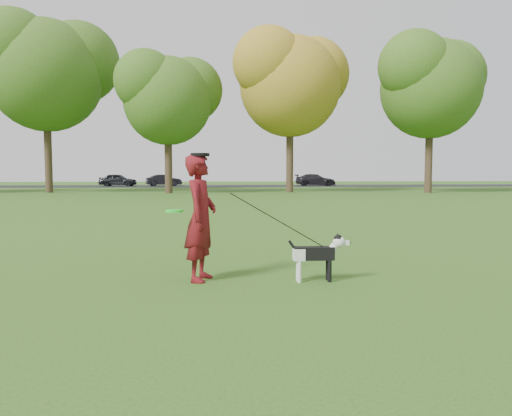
{
  "coord_description": "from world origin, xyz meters",
  "views": [
    {
      "loc": [
        -0.78,
        -6.97,
        1.45
      ],
      "look_at": [
        -0.28,
        -0.29,
        0.95
      ],
      "focal_mm": 35.0,
      "sensor_mm": 36.0,
      "label": 1
    }
  ],
  "objects": [
    {
      "name": "ground",
      "position": [
        0.0,
        0.0,
        0.0
      ],
      "size": [
        120.0,
        120.0,
        0.0
      ],
      "primitive_type": "plane",
      "color": "#285116",
      "rests_on": "ground"
    },
    {
      "name": "road",
      "position": [
        0.0,
        40.0,
        0.01
      ],
      "size": [
        120.0,
        7.0,
        0.02
      ],
      "primitive_type": "cube",
      "color": "black",
      "rests_on": "ground"
    },
    {
      "name": "man",
      "position": [
        -1.02,
        -0.4,
        0.84
      ],
      "size": [
        0.54,
        0.69,
        1.67
      ],
      "primitive_type": "imported",
      "rotation": [
        0.0,
        0.0,
        1.33
      ],
      "color": "#610F0D",
      "rests_on": "ground"
    },
    {
      "name": "dog",
      "position": [
        0.52,
        -0.58,
        0.39
      ],
      "size": [
        0.83,
        0.17,
        0.63
      ],
      "color": "black",
      "rests_on": "ground"
    },
    {
      "name": "car_left",
      "position": [
        -10.09,
        40.0,
        0.6
      ],
      "size": [
        3.49,
        1.62,
        1.16
      ],
      "primitive_type": "imported",
      "rotation": [
        0.0,
        0.0,
        1.49
      ],
      "color": "black",
      "rests_on": "road"
    },
    {
      "name": "car_mid",
      "position": [
        -5.89,
        40.0,
        0.55
      ],
      "size": [
        3.43,
        2.04,
        1.07
      ],
      "primitive_type": "imported",
      "rotation": [
        0.0,
        0.0,
        1.87
      ],
      "color": "black",
      "rests_on": "road"
    },
    {
      "name": "car_right",
      "position": [
        8.4,
        40.0,
        0.58
      ],
      "size": [
        3.93,
        1.79,
        1.11
      ],
      "primitive_type": "imported",
      "rotation": [
        0.0,
        0.0,
        1.51
      ],
      "color": "black",
      "rests_on": "road"
    },
    {
      "name": "man_held_items",
      "position": [
        -0.03,
        -0.52,
        0.81
      ],
      "size": [
        2.11,
        0.36,
        1.26
      ],
      "color": "#20FF2B",
      "rests_on": "ground"
    },
    {
      "name": "tree_row",
      "position": [
        -1.43,
        26.07,
        7.41
      ],
      "size": [
        51.74,
        8.86,
        12.01
      ],
      "color": "#38281C",
      "rests_on": "ground"
    }
  ]
}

